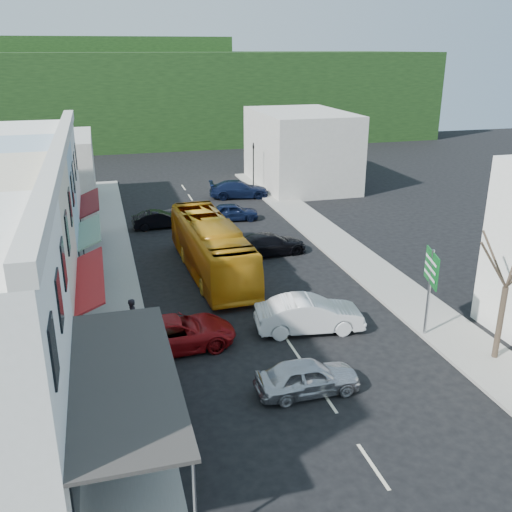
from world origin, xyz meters
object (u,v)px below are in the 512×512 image
Objects in this scene: car_silver at (308,377)px; car_red at (175,334)px; car_white at (309,317)px; pedestrian_left at (134,318)px; bus at (211,248)px; traffic_signal at (253,168)px; street_tree at (506,287)px; direction_sign at (429,294)px.

car_red is (-4.40, 4.80, 0.00)m from car_silver.
car_white is 8.08m from pedestrian_left.
bus is 2.52× the size of car_red.
bus is 19.98m from traffic_signal.
car_white is at bearing -21.49° from car_silver.
street_tree is (8.56, 0.18, 2.66)m from car_silver.
bus is at bearing -26.00° from car_red.
car_white is at bearing 145.34° from street_tree.
car_silver is 5.16m from car_white.
bus is at bearing -45.00° from pedestrian_left.
pedestrian_left reaches higher than car_silver.
pedestrian_left is 0.37× the size of traffic_signal.
pedestrian_left is (-4.99, -6.97, -0.55)m from bus.
bus is 2.54× the size of traffic_signal.
direction_sign is 28.82m from traffic_signal.
car_silver is at bearing -142.06° from car_red.
direction_sign is at bearing -104.38° from car_red.
street_tree is at bearing -40.87° from direction_sign.
pedestrian_left is at bearing 44.04° from car_silver.
car_red is 2.23m from pedestrian_left.
direction_sign is at bearing -67.51° from car_silver.
street_tree is at bearing -114.19° from car_red.
pedestrian_left is at bearing -178.67° from direction_sign.
traffic_signal is (6.46, 31.68, 1.59)m from car_silver.
car_red is (-6.26, -0.01, 0.00)m from car_white.
car_red is 2.71× the size of pedestrian_left.
traffic_signal is at bearing -35.68° from pedestrian_left.
car_silver is at bearing -141.23° from direction_sign.
car_silver is 7.52m from direction_sign.
car_red is 14.02m from street_tree.
street_tree is (12.96, -4.62, 2.66)m from car_red.
car_white is 5.50m from direction_sign.
car_red is 11.46m from direction_sign.
bus is 16.32m from street_tree.
car_white is 6.26m from car_red.
pedestrian_left is at bearing 87.26° from car_white.
traffic_signal is (-0.35, 28.82, 0.17)m from direction_sign.
car_red is (-3.30, -8.40, -0.85)m from bus.
pedestrian_left is 16.03m from street_tree.
traffic_signal is (12.55, 25.46, 1.29)m from pedestrian_left.
bus reaches higher than car_white.
street_tree is 31.59m from traffic_signal.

